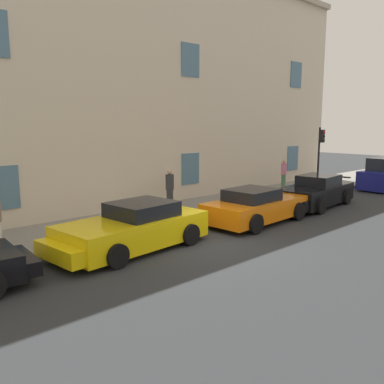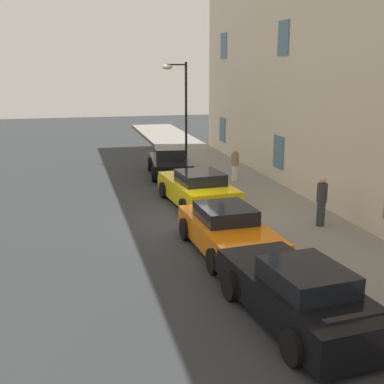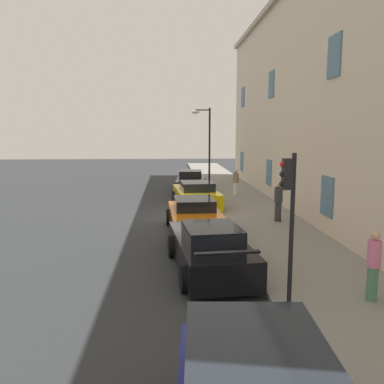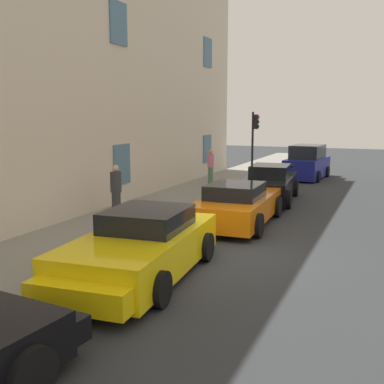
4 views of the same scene
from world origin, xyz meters
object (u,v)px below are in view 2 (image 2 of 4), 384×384
Objects in this scene: sportscar_tail_end at (293,291)px; pedestrian_admiring at (235,165)px; sportscar_yellow_flank at (196,188)px; street_lamp at (179,93)px; pedestrian_strolling at (322,201)px; sportscar_white_middle at (231,234)px; sportscar_red_lead at (170,164)px.

sportscar_tail_end is 13.12m from pedestrian_admiring.
pedestrian_admiring is (-12.78, 2.97, 0.30)m from sportscar_tail_end.
street_lamp reaches higher than sportscar_yellow_flank.
sportscar_tail_end is at bearing -4.69° from street_lamp.
pedestrian_admiring is at bearing -175.10° from pedestrian_strolling.
sportscar_white_middle is 14.93m from street_lamp.
sportscar_yellow_flank is 9.38m from street_lamp.
sportscar_white_middle is at bearing -6.36° from street_lamp.
sportscar_yellow_flank is at bearing -7.96° from street_lamp.
street_lamp is (-8.66, 1.21, 3.37)m from sportscar_yellow_flank.
street_lamp is at bearing 160.12° from sportscar_red_lead.
sportscar_yellow_flank is 1.00× the size of sportscar_tail_end.
sportscar_red_lead is 0.93× the size of sportscar_tail_end.
sportscar_tail_end reaches higher than sportscar_yellow_flank.
pedestrian_admiring is at bearing 166.90° from sportscar_tail_end.
sportscar_tail_end is 3.02× the size of pedestrian_strolling.
street_lamp is at bearing -170.93° from pedestrian_strolling.
sportscar_white_middle is 0.91× the size of street_lamp.
sportscar_yellow_flank is 0.93× the size of street_lamp.
sportscar_white_middle is at bearing -68.87° from pedestrian_strolling.
sportscar_red_lead is at bearing -133.22° from pedestrian_admiring.
sportscar_red_lead is at bearing -19.88° from street_lamp.
sportscar_tail_end is (9.85, -0.31, 0.01)m from sportscar_yellow_flank.
pedestrian_strolling is at bearing 4.90° from pedestrian_admiring.
pedestrian_strolling is (9.77, 3.26, 0.40)m from sportscar_red_lead.
street_lamp is 13.52m from pedestrian_strolling.
sportscar_yellow_flank is 1.02× the size of sportscar_white_middle.
sportscar_tail_end is 18.88m from street_lamp.
street_lamp reaches higher than sportscar_tail_end.
pedestrian_admiring is at bearing 160.64° from sportscar_white_middle.
sportscar_tail_end reaches higher than sportscar_white_middle.
sportscar_tail_end is (4.06, 0.09, 0.02)m from sportscar_white_middle.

